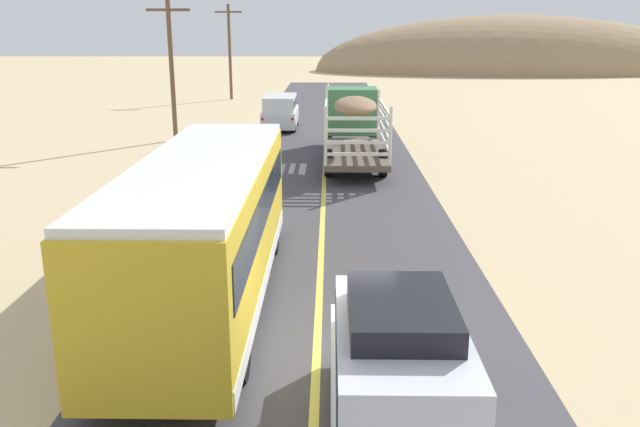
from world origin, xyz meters
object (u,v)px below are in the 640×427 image
at_px(power_pole_mid, 171,65).
at_px(power_pole_far, 230,49).
at_px(bus, 206,227).
at_px(livestock_truck, 352,117).
at_px(suv_near, 398,374).
at_px(car_far, 280,110).

distance_m(power_pole_mid, power_pole_far, 20.14).
distance_m(bus, power_pole_far, 41.55).
distance_m(livestock_truck, power_pole_far, 25.90).
height_order(livestock_truck, power_pole_far, power_pole_far).
bearing_deg(power_pole_far, suv_near, -78.78).
xyz_separation_m(suv_near, power_pole_far, (-9.15, 46.14, 2.87)).
distance_m(livestock_truck, power_pole_mid, 10.23).
bearing_deg(bus, car_far, 90.67).
xyz_separation_m(suv_near, livestock_truck, (0.04, 22.03, 0.64)).
bearing_deg(bus, suv_near, -54.26).
bearing_deg(bus, power_pole_far, 97.67).
relative_size(car_far, power_pole_far, 0.62).
bearing_deg(suv_near, car_far, 97.40).
bearing_deg(power_pole_mid, bus, -75.22).
bearing_deg(power_pole_mid, car_far, 37.80).
relative_size(livestock_truck, bus, 0.97).
xyz_separation_m(livestock_truck, power_pole_far, (-9.19, 24.11, 2.23)).
height_order(car_far, power_pole_mid, power_pole_mid).
xyz_separation_m(suv_near, car_far, (-3.91, 30.07, -0.06)).
bearing_deg(power_pole_mid, suv_near, -70.61).
relative_size(car_far, power_pole_mid, 0.64).
distance_m(bus, power_pole_mid, 21.81).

